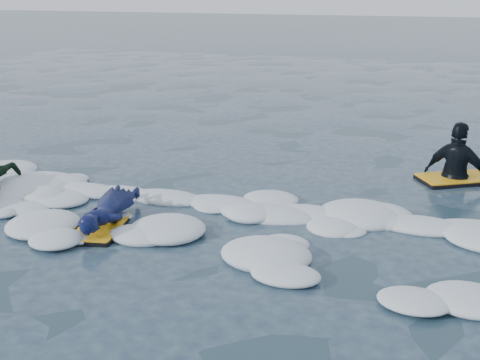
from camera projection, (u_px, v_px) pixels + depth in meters
The scene contains 4 objects.
ground at pixel (120, 240), 7.94m from camera, with size 120.00×120.00×0.00m, color #173138.
foam_band at pixel (154, 213), 8.87m from camera, with size 12.00×3.10×0.30m, color white, non-canonical shape.
prone_woman_unit at pixel (108, 211), 8.35m from camera, with size 0.81×1.66×0.41m.
waiting_rider_unit at pixel (456, 177), 10.23m from camera, with size 1.43×1.23×1.88m.
Camera 1 is at (3.78, -6.45, 3.22)m, focal length 45.00 mm.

